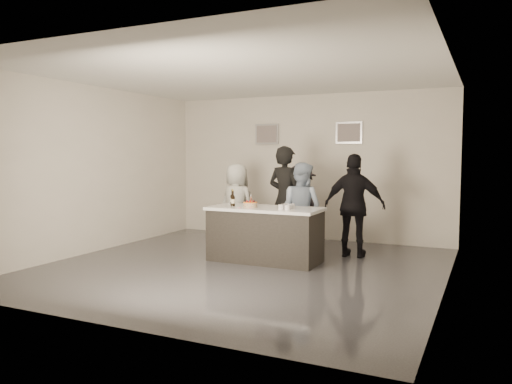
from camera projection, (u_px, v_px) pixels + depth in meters
floor at (243, 267)px, 7.86m from camera, size 6.00×6.00×0.00m
ceiling at (242, 74)px, 7.63m from camera, size 6.00×6.00×0.00m
wall_back at (307, 167)px, 10.45m from camera, size 6.00×0.04×3.00m
wall_front at (109, 182)px, 5.03m from camera, size 6.00×0.04×3.00m
wall_left at (94, 169)px, 9.01m from camera, size 0.04×6.00×3.00m
wall_right at (449, 175)px, 6.47m from camera, size 0.04×6.00×3.00m
picture_left at (267, 134)px, 10.75m from camera, size 0.54×0.04×0.44m
picture_right at (349, 133)px, 9.98m from camera, size 0.54×0.04×0.44m
bar_counter at (265, 234)px, 8.24m from camera, size 1.86×0.86×0.90m
cake at (250, 205)px, 8.21m from camera, size 0.23×0.23×0.08m
beer_bottle_a at (232, 197)px, 8.56m from camera, size 0.07×0.07×0.26m
beer_bottle_b at (233, 199)px, 8.35m from camera, size 0.07×0.07×0.26m
tumbler_cluster at (287, 207)px, 7.95m from camera, size 0.19×0.30×0.08m
candles at (244, 208)px, 8.09m from camera, size 0.24×0.08×0.01m
person_main_black at (285, 199)px, 9.08m from camera, size 0.79×0.61×1.92m
person_main_blue at (302, 208)px, 8.84m from camera, size 0.93×0.81×1.63m
person_guest_left at (237, 205)px, 9.64m from camera, size 0.87×0.66×1.59m
person_guest_right at (354, 206)px, 8.56m from camera, size 1.06×0.48×1.78m
person_guest_back at (301, 205)px, 9.61m from camera, size 1.13×0.82×1.57m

